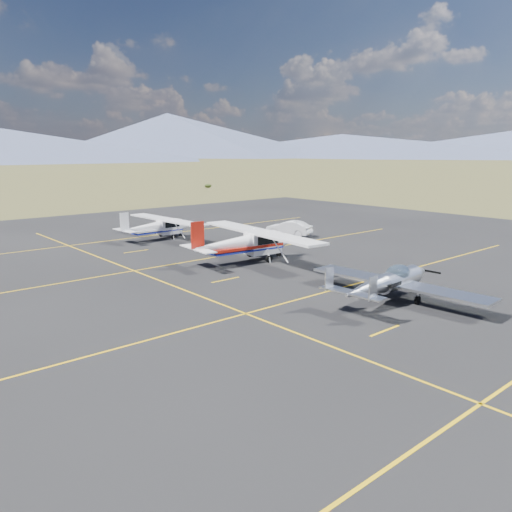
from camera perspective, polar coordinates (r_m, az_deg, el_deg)
name	(u,v)px	position (r m, az deg, el deg)	size (l,w,h in m)	color
ground	(362,299)	(25.96, 12.01, -4.80)	(1600.00, 1600.00, 0.00)	#383D1C
apron	(270,273)	(30.53, 1.56, -2.01)	(72.00, 72.00, 0.02)	black
aircraft_low_wing	(390,282)	(25.60, 15.05, -2.86)	(6.95, 9.68, 2.10)	silver
aircraft_cessna	(246,242)	(33.50, -1.15, 1.60)	(7.20, 11.97, 3.02)	white
aircraft_plain	(157,226)	(42.89, -11.20, 3.36)	(5.93, 9.89, 2.50)	white
sedan	(289,228)	(43.93, 3.78, 3.18)	(1.40, 4.02, 1.32)	white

